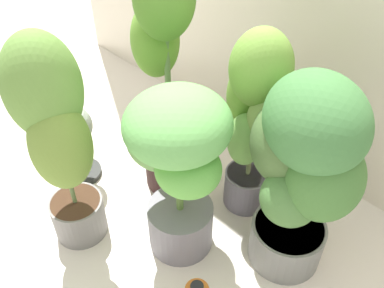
% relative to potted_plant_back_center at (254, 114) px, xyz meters
% --- Properties ---
extents(ground_plane, '(8.00, 8.00, 0.00)m').
position_rel_potted_plant_back_center_xyz_m(ground_plane, '(-0.04, -0.46, -0.49)').
color(ground_plane, silver).
rests_on(ground_plane, ground).
extents(potted_plant_back_center, '(0.32, 0.31, 0.83)m').
position_rel_potted_plant_back_center_xyz_m(potted_plant_back_center, '(0.00, 0.00, 0.00)').
color(potted_plant_back_center, slate).
rests_on(potted_plant_back_center, ground).
extents(potted_plant_back_right, '(0.50, 0.42, 0.82)m').
position_rel_potted_plant_back_center_xyz_m(potted_plant_back_right, '(0.28, -0.11, 0.01)').
color(potted_plant_back_right, gray).
rests_on(potted_plant_back_right, ground).
extents(potted_plant_front_left, '(0.40, 0.31, 0.90)m').
position_rel_potted_plant_back_center_xyz_m(potted_plant_front_left, '(-0.38, -0.60, 0.05)').
color(potted_plant_front_left, slate).
rests_on(potted_plant_front_left, ground).
extents(potted_plant_center, '(0.50, 0.47, 0.72)m').
position_rel_potted_plant_back_center_xyz_m(potted_plant_center, '(-0.06, -0.34, -0.03)').
color(potted_plant_center, slate).
rests_on(potted_plant_center, ground).
extents(potted_plant_back_left, '(0.35, 0.29, 1.03)m').
position_rel_potted_plant_back_center_xyz_m(potted_plant_back_left, '(-0.35, -0.13, 0.06)').
color(potted_plant_back_left, '#331C1A').
rests_on(potted_plant_back_left, ground).
extents(floor_fan, '(0.26, 0.26, 0.39)m').
position_rel_potted_plant_back_center_xyz_m(floor_fan, '(-0.65, -0.41, -0.23)').
color(floor_fan, '#252825').
rests_on(floor_fan, ground).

